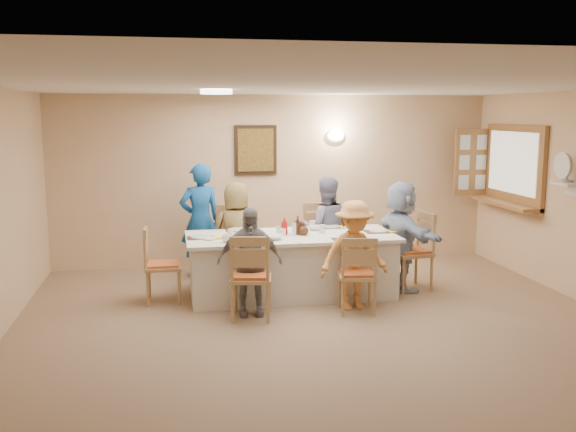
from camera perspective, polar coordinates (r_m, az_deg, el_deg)
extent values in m
plane|color=olive|center=(6.44, 4.10, -11.19)|extent=(7.00, 7.00, 0.00)
plane|color=tan|center=(9.52, -1.12, 3.21)|extent=(6.50, 0.00, 6.50)
plane|color=tan|center=(2.97, 21.92, -10.99)|extent=(6.50, 0.00, 6.50)
plane|color=white|center=(6.05, 4.38, 11.61)|extent=(7.00, 7.00, 0.00)
cube|color=black|center=(9.41, -2.91, 5.88)|extent=(0.62, 0.04, 0.72)
cube|color=black|center=(9.38, -2.89, 5.87)|extent=(0.52, 0.02, 0.62)
ellipsoid|color=white|center=(9.60, 4.27, 7.13)|extent=(0.26, 0.09, 0.18)
cylinder|color=white|center=(7.36, -6.39, 10.91)|extent=(0.36, 0.36, 0.05)
cube|color=#976337|center=(9.54, 19.46, 4.21)|extent=(0.06, 1.50, 1.15)
cube|color=#976337|center=(9.54, 18.67, 1.08)|extent=(0.30, 1.50, 0.05)
cube|color=#976337|center=(10.09, 16.03, 4.62)|extent=(0.55, 0.04, 1.00)
cube|color=white|center=(8.37, 23.54, 2.65)|extent=(0.22, 0.36, 0.03)
cube|color=silver|center=(7.93, 0.29, -4.38)|extent=(2.56, 1.08, 0.76)
imported|color=olive|center=(8.44, -4.58, -1.51)|extent=(0.73, 0.54, 1.36)
imported|color=gray|center=(8.64, 3.36, -1.13)|extent=(0.77, 0.65, 1.39)
imported|color=gray|center=(7.13, -3.43, -4.03)|extent=(0.76, 0.39, 1.23)
imported|color=#ED9D50|center=(7.37, 5.89, -3.49)|extent=(0.91, 0.64, 1.26)
imported|color=#A1B6D4|center=(8.24, 10.04, -1.74)|extent=(1.44, 0.86, 1.40)
imported|color=#1659A9|center=(8.85, -7.80, -0.38)|extent=(0.71, 0.59, 1.56)
cube|color=#472B19|center=(7.35, -3.69, -2.43)|extent=(0.33, 0.24, 0.01)
cylinder|color=white|center=(7.35, -3.69, -2.35)|extent=(0.23, 0.23, 0.01)
cube|color=yellow|center=(7.33, -2.25, -2.40)|extent=(0.14, 0.14, 0.01)
cube|color=#472B19|center=(7.58, 5.35, -2.09)|extent=(0.36, 0.26, 0.01)
cylinder|color=white|center=(7.58, 5.35, -2.02)|extent=(0.25, 0.25, 0.02)
cube|color=yellow|center=(7.59, 6.76, -2.06)|extent=(0.13, 0.13, 0.01)
cube|color=#472B19|center=(8.17, -4.40, -1.26)|extent=(0.33, 0.24, 0.01)
cylinder|color=white|center=(8.17, -4.40, -1.19)|extent=(0.25, 0.25, 0.02)
cube|color=yellow|center=(8.14, -3.10, -1.23)|extent=(0.13, 0.13, 0.01)
cube|color=#472B19|center=(8.38, 3.79, -0.99)|extent=(0.36, 0.26, 0.01)
cylinder|color=white|center=(8.38, 3.79, -0.92)|extent=(0.24, 0.24, 0.02)
cube|color=yellow|center=(8.38, 5.07, -0.96)|extent=(0.14, 0.14, 0.01)
cube|color=#472B19|center=(7.72, -7.75, -1.93)|extent=(0.33, 0.24, 0.01)
cylinder|color=white|center=(7.72, -7.76, -1.86)|extent=(0.24, 0.24, 0.02)
cube|color=yellow|center=(7.68, -6.40, -1.91)|extent=(0.15, 0.15, 0.01)
cube|color=#472B19|center=(8.13, 8.07, -1.38)|extent=(0.35, 0.26, 0.01)
cylinder|color=white|center=(8.13, 8.07, -1.31)|extent=(0.24, 0.24, 0.01)
cube|color=yellow|center=(8.14, 9.39, -1.35)|extent=(0.14, 0.14, 0.01)
imported|color=white|center=(7.43, -5.45, -2.01)|extent=(0.12, 0.12, 0.09)
imported|color=white|center=(8.40, 2.22, -0.69)|extent=(0.10, 0.10, 0.08)
imported|color=white|center=(7.56, -1.28, -1.90)|extent=(0.30, 0.30, 0.05)
imported|color=white|center=(8.18, 2.40, -1.06)|extent=(0.24, 0.24, 0.06)
imported|color=red|center=(7.84, -0.33, -0.88)|extent=(0.14, 0.14, 0.22)
imported|color=#412311|center=(7.88, 0.87, -0.81)|extent=(0.12, 0.12, 0.22)
imported|color=#412311|center=(7.82, 1.40, -1.15)|extent=(0.13, 0.13, 0.16)
cylinder|color=silver|center=(7.86, -0.85, -1.26)|extent=(0.06, 0.06, 0.09)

